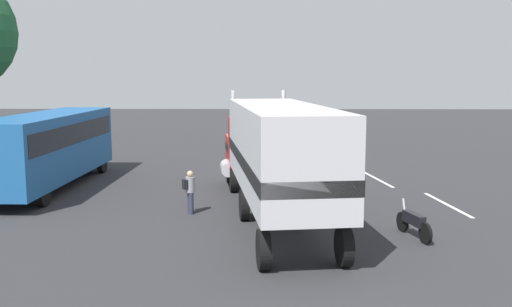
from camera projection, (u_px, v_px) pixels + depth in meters
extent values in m
plane|color=#2D2D30|center=(251.00, 182.00, 27.36)|extent=(120.00, 120.00, 0.00)
cube|color=silver|center=(333.00, 200.00, 23.37)|extent=(4.36, 0.91, 0.01)
cube|color=silver|center=(377.00, 179.00, 28.19)|extent=(4.38, 0.81, 0.01)
cube|color=silver|center=(447.00, 205.00, 22.62)|extent=(4.39, 0.67, 0.01)
cube|color=#B21919|center=(253.00, 148.00, 26.97)|extent=(2.12, 2.72, 1.20)
cube|color=#B21919|center=(257.00, 141.00, 25.32)|extent=(1.72, 2.66, 2.20)
cube|color=silver|center=(251.00, 145.00, 27.89)|extent=(0.36, 2.09, 1.08)
cube|color=black|center=(253.00, 147.00, 26.96)|extent=(2.12, 2.76, 0.36)
cylinder|color=silver|center=(233.00, 129.00, 24.57)|extent=(0.18, 0.18, 3.40)
cylinder|color=silver|center=(283.00, 129.00, 24.83)|extent=(0.18, 0.18, 3.40)
cube|color=silver|center=(279.00, 147.00, 19.00)|extent=(10.75, 3.97, 2.80)
cube|color=black|center=(279.00, 159.00, 19.06)|extent=(10.76, 4.01, 0.44)
cylinder|color=silver|center=(228.00, 168.00, 25.76)|extent=(1.37, 0.81, 0.64)
cylinder|color=black|center=(230.00, 171.00, 27.29)|extent=(1.13, 0.44, 1.10)
cylinder|color=black|center=(275.00, 170.00, 27.55)|extent=(1.13, 0.44, 1.10)
cylinder|color=black|center=(233.00, 180.00, 25.03)|extent=(1.13, 0.44, 1.10)
cylinder|color=black|center=(282.00, 179.00, 25.28)|extent=(1.13, 0.44, 1.10)
cylinder|color=black|center=(244.00, 205.00, 20.16)|extent=(1.13, 0.44, 1.10)
cylinder|color=black|center=(305.00, 203.00, 20.42)|extent=(1.13, 0.44, 1.10)
cylinder|color=black|center=(263.00, 250.00, 14.99)|extent=(1.13, 0.44, 1.10)
cylinder|color=black|center=(344.00, 247.00, 15.25)|extent=(1.13, 0.44, 1.10)
cylinder|color=#2D3347|center=(190.00, 203.00, 21.15)|extent=(0.18, 0.18, 0.82)
cylinder|color=#2D3347|center=(191.00, 203.00, 21.02)|extent=(0.18, 0.18, 0.82)
cylinder|color=gray|center=(190.00, 185.00, 20.99)|extent=(0.34, 0.34, 0.58)
sphere|color=tan|center=(190.00, 174.00, 20.93)|extent=(0.23, 0.23, 0.23)
cube|color=black|center=(185.00, 184.00, 20.90)|extent=(0.30, 0.26, 0.36)
cube|color=#1E5999|center=(50.00, 146.00, 25.75)|extent=(11.03, 2.69, 2.90)
cube|color=black|center=(49.00, 133.00, 25.67)|extent=(10.37, 2.72, 0.90)
cylinder|color=black|center=(60.00, 163.00, 30.04)|extent=(1.00, 0.29, 1.00)
cylinder|color=black|center=(102.00, 163.00, 29.97)|extent=(1.00, 0.29, 1.00)
cylinder|color=black|center=(43.00, 194.00, 22.25)|extent=(1.00, 0.29, 1.00)
cylinder|color=black|center=(402.00, 222.00, 18.71)|extent=(0.66, 0.26, 0.66)
cylinder|color=black|center=(425.00, 233.00, 17.32)|extent=(0.66, 0.26, 0.66)
cube|color=black|center=(414.00, 219.00, 17.97)|extent=(1.12, 0.51, 0.36)
cylinder|color=silver|center=(404.00, 209.00, 18.55)|extent=(0.29, 0.14, 0.69)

